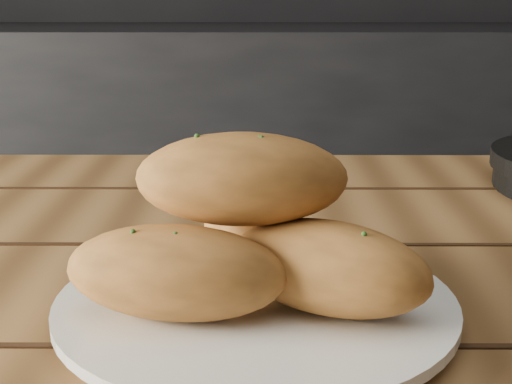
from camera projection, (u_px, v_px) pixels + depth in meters
name	position (u px, v px, depth m)	size (l,w,h in m)	color
counter	(291.00, 199.00, 1.90)	(2.80, 0.60, 0.90)	black
plate	(256.00, 307.00, 0.51)	(0.29, 0.29, 0.02)	white
bread_rolls	(248.00, 237.00, 0.49)	(0.26, 0.22, 0.12)	#C37836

